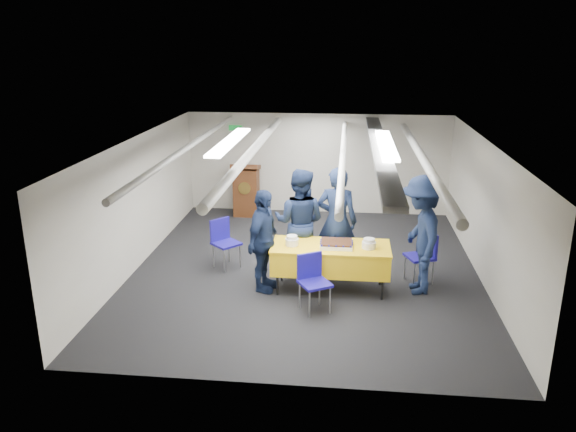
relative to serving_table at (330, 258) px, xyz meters
The scene contains 14 objects.
ground 1.08m from the serving_table, 119.77° to the left, with size 7.00×7.00×0.00m, color black.
room_shell 1.78m from the serving_table, 106.77° to the left, with size 6.00×7.00×2.30m.
serving_table is the anchor object (origin of this frame).
sheet_cake 0.27m from the serving_table, 19.84° to the right, with size 0.53×0.41×0.09m.
plate_stack_left 0.68m from the serving_table, behind, with size 0.21×0.21×0.16m.
plate_stack_right 0.67m from the serving_table, ahead, with size 0.22×0.22×0.16m.
podium 4.36m from the serving_table, 118.15° to the left, with size 0.62×0.53×1.25m.
chair_near 0.74m from the serving_table, 109.32° to the right, with size 0.57×0.57×0.87m.
chair_right 1.63m from the serving_table, 17.88° to the left, with size 0.54×0.54×0.87m.
chair_left 2.09m from the serving_table, 157.39° to the left, with size 0.59×0.59×0.87m.
sailor_a 0.81m from the serving_table, 83.82° to the left, with size 0.69×0.45×1.90m, color #0E1832.
sailor_b 0.93m from the serving_table, 131.20° to the left, with size 0.91×0.71×1.87m, color #0E1832.
sailor_c 1.12m from the serving_table, behind, with size 0.99×0.41×1.69m, color #0E1832.
sailor_d 1.47m from the serving_table, ahead, with size 1.24×0.71×1.92m, color #0E1832.
Camera 1 is at (0.66, -9.21, 3.95)m, focal length 35.00 mm.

